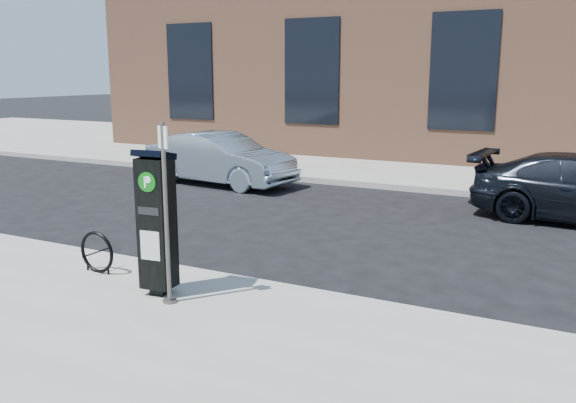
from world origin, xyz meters
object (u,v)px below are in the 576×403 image
Objects in this scene: sign_pole at (166,215)px; parking_kiosk at (157,221)px; bike_rack at (97,252)px; car_silver at (220,159)px.

parking_kiosk is at bearing 168.10° from sign_pole.
parking_kiosk is 3.08× the size of bike_rack.
parking_kiosk is at bearing -10.23° from bike_rack.
parking_kiosk is 8.78m from car_silver.
car_silver is (-4.46, 7.91, -0.56)m from sign_pole.
bike_rack is at bearing -152.57° from car_silver.
bike_rack is at bearing -175.73° from sign_pole.
bike_rack is (-1.34, 0.27, -0.67)m from parking_kiosk.
sign_pole is (0.31, -0.19, 0.14)m from parking_kiosk.
parking_kiosk is 0.39m from sign_pole.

